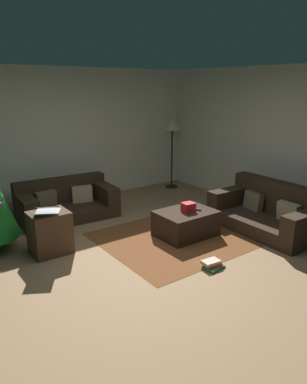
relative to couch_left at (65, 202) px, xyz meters
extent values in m
plane|color=#93704C|center=(0.16, -2.25, -0.26)|extent=(6.40, 6.40, 0.00)
cube|color=silver|center=(0.16, 0.89, 1.04)|extent=(6.40, 0.12, 2.60)
cube|color=silver|center=(3.30, -2.25, 1.04)|extent=(0.12, 6.40, 2.60)
cube|color=#332319|center=(-0.01, -0.10, -0.16)|extent=(1.70, 1.00, 0.21)
cube|color=#332319|center=(0.01, 0.23, 0.17)|extent=(1.66, 0.34, 0.45)
cube|color=#332319|center=(0.70, -0.14, 0.10)|extent=(0.30, 0.91, 0.31)
cube|color=#332319|center=(-0.71, -0.05, 0.10)|extent=(0.30, 0.91, 0.31)
cube|color=tan|center=(0.33, 0.01, 0.10)|extent=(0.38, 0.22, 0.31)
cube|color=brown|center=(-0.33, 0.05, 0.10)|extent=(0.37, 0.19, 0.31)
cube|color=#332319|center=(2.31, -2.50, -0.14)|extent=(0.96, 1.75, 0.23)
cube|color=#332319|center=(2.65, -2.51, 0.23)|extent=(0.29, 1.73, 0.53)
cube|color=#332319|center=(2.29, -3.24, 0.12)|extent=(0.92, 0.27, 0.30)
cube|color=#332319|center=(2.33, -1.76, 0.12)|extent=(0.92, 0.27, 0.30)
cube|color=tan|center=(2.44, -2.85, 0.12)|extent=(0.17, 0.37, 0.31)
cube|color=brown|center=(2.46, -2.16, 0.12)|extent=(0.21, 0.38, 0.31)
cube|color=#332319|center=(1.17, -1.91, -0.06)|extent=(0.87, 0.66, 0.39)
cube|color=red|center=(1.19, -1.93, 0.20)|extent=(0.20, 0.18, 0.14)
cube|color=black|center=(1.33, -1.96, 0.14)|extent=(0.13, 0.16, 0.02)
sphere|color=#CC33BF|center=(-1.29, -0.92, 0.47)|extent=(0.06, 0.06, 0.06)
sphere|color=green|center=(-1.25, -0.80, 0.52)|extent=(0.09, 0.09, 0.09)
cube|color=#4C3323|center=(-0.76, -1.27, 0.04)|extent=(0.52, 0.44, 0.60)
cube|color=silver|center=(-0.76, -1.27, 0.35)|extent=(0.40, 0.37, 0.02)
cube|color=black|center=(-0.85, -1.41, 0.47)|extent=(0.39, 0.36, 0.09)
cube|color=#387A47|center=(0.74, -2.95, -0.24)|extent=(0.28, 0.21, 0.03)
cube|color=#B7332D|center=(0.74, -2.94, -0.21)|extent=(0.24, 0.17, 0.03)
cube|color=beige|center=(0.72, -2.91, -0.18)|extent=(0.24, 0.17, 0.04)
cylinder|color=black|center=(2.76, 0.42, -0.25)|extent=(0.28, 0.28, 0.02)
cylinder|color=black|center=(2.76, 0.42, 0.40)|extent=(0.04, 0.04, 1.31)
cone|color=beige|center=(2.76, 0.42, 1.17)|extent=(0.36, 0.36, 0.24)
cube|color=brown|center=(1.17, -1.91, -0.26)|extent=(2.60, 2.00, 0.01)
camera|label=1|loc=(-2.37, -5.90, 2.00)|focal=34.13mm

